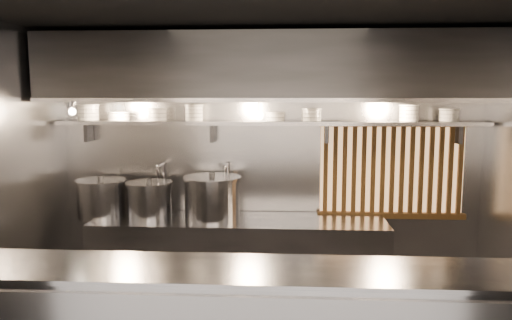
# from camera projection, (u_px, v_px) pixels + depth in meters

# --- Properties ---
(ceiling) EXTENTS (4.50, 4.50, 0.00)m
(ceiling) POSITION_uv_depth(u_px,v_px,m) (263.00, 10.00, 3.74)
(ceiling) COLOR black
(ceiling) RESTS_ON wall_back
(wall_back) EXTENTS (4.50, 0.00, 4.50)m
(wall_back) POSITION_uv_depth(u_px,v_px,m) (269.00, 166.00, 5.40)
(wall_back) COLOR gray
(wall_back) RESTS_ON floor
(cooking_bench) EXTENTS (3.00, 0.70, 0.90)m
(cooking_bench) POSITION_uv_depth(u_px,v_px,m) (239.00, 261.00, 5.18)
(cooking_bench) COLOR gray
(cooking_bench) RESTS_ON floor
(bowl_shelf) EXTENTS (4.40, 0.34, 0.04)m
(bowl_shelf) POSITION_uv_depth(u_px,v_px,m) (269.00, 123.00, 5.16)
(bowl_shelf) COLOR gray
(bowl_shelf) RESTS_ON wall_back
(exhaust_hood) EXTENTS (4.40, 0.81, 0.65)m
(exhaust_hood) POSITION_uv_depth(u_px,v_px,m) (268.00, 68.00, 4.87)
(exhaust_hood) COLOR #2D2D30
(exhaust_hood) RESTS_ON ceiling
(wood_screen) EXTENTS (1.56, 0.09, 1.04)m
(wood_screen) POSITION_uv_depth(u_px,v_px,m) (392.00, 170.00, 5.28)
(wood_screen) COLOR #ECAC6A
(wood_screen) RESTS_ON wall_back
(faucet_left) EXTENTS (0.04, 0.30, 0.50)m
(faucet_left) POSITION_uv_depth(u_px,v_px,m) (162.00, 176.00, 5.35)
(faucet_left) COLOR silver
(faucet_left) RESTS_ON wall_back
(faucet_right) EXTENTS (0.04, 0.30, 0.50)m
(faucet_right) POSITION_uv_depth(u_px,v_px,m) (227.00, 176.00, 5.31)
(faucet_right) COLOR silver
(faucet_right) RESTS_ON wall_back
(heat_lamp) EXTENTS (0.25, 0.35, 0.20)m
(heat_lamp) POSITION_uv_depth(u_px,v_px,m) (70.00, 105.00, 4.78)
(heat_lamp) COLOR gray
(heat_lamp) RESTS_ON exhaust_hood
(pendant_bulb) EXTENTS (0.09, 0.09, 0.19)m
(pendant_bulb) POSITION_uv_depth(u_px,v_px,m) (259.00, 115.00, 5.04)
(pendant_bulb) COLOR #2D2D30
(pendant_bulb) RESTS_ON exhaust_hood
(stock_pot_left) EXTENTS (0.64, 0.64, 0.43)m
(stock_pot_left) POSITION_uv_depth(u_px,v_px,m) (101.00, 198.00, 5.22)
(stock_pot_left) COLOR gray
(stock_pot_left) RESTS_ON cooking_bench
(stock_pot_mid) EXTENTS (0.54, 0.54, 0.41)m
(stock_pot_mid) POSITION_uv_depth(u_px,v_px,m) (149.00, 199.00, 5.18)
(stock_pot_mid) COLOR gray
(stock_pot_mid) RESTS_ON cooking_bench
(stock_pot_right) EXTENTS (0.76, 0.76, 0.48)m
(stock_pot_right) POSITION_uv_depth(u_px,v_px,m) (212.00, 197.00, 5.12)
(stock_pot_right) COLOR gray
(stock_pot_right) RESTS_ON cooking_bench
(bowl_stack_0) EXTENTS (0.23, 0.23, 0.17)m
(bowl_stack_0) POSITION_uv_depth(u_px,v_px,m) (88.00, 112.00, 5.26)
(bowl_stack_0) COLOR silver
(bowl_stack_0) RESTS_ON bowl_shelf
(bowl_stack_1) EXTENTS (0.23, 0.23, 0.09)m
(bowl_stack_1) POSITION_uv_depth(u_px,v_px,m) (119.00, 116.00, 5.25)
(bowl_stack_1) COLOR silver
(bowl_stack_1) RESTS_ON bowl_shelf
(bowl_stack_2) EXTENTS (0.21, 0.21, 0.13)m
(bowl_stack_2) POSITION_uv_depth(u_px,v_px,m) (158.00, 114.00, 5.22)
(bowl_stack_2) COLOR silver
(bowl_stack_2) RESTS_ON bowl_shelf
(bowl_stack_3) EXTENTS (0.20, 0.20, 0.17)m
(bowl_stack_3) POSITION_uv_depth(u_px,v_px,m) (194.00, 113.00, 5.19)
(bowl_stack_3) COLOR silver
(bowl_stack_3) RESTS_ON bowl_shelf
(bowl_stack_4) EXTENTS (0.21, 0.21, 0.09)m
(bowl_stack_4) POSITION_uv_depth(u_px,v_px,m) (275.00, 116.00, 5.15)
(bowl_stack_4) COLOR silver
(bowl_stack_4) RESTS_ON bowl_shelf
(bowl_stack_5) EXTENTS (0.21, 0.21, 0.13)m
(bowl_stack_5) POSITION_uv_depth(u_px,v_px,m) (312.00, 115.00, 5.12)
(bowl_stack_5) COLOR silver
(bowl_stack_5) RESTS_ON bowl_shelf
(bowl_stack_6) EXTENTS (0.20, 0.20, 0.17)m
(bowl_stack_6) POSITION_uv_depth(u_px,v_px,m) (409.00, 113.00, 5.06)
(bowl_stack_6) COLOR silver
(bowl_stack_6) RESTS_ON bowl_shelf
(bowl_stack_7) EXTENTS (0.21, 0.21, 0.13)m
(bowl_stack_7) POSITION_uv_depth(u_px,v_px,m) (449.00, 115.00, 5.04)
(bowl_stack_7) COLOR silver
(bowl_stack_7) RESTS_ON bowl_shelf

